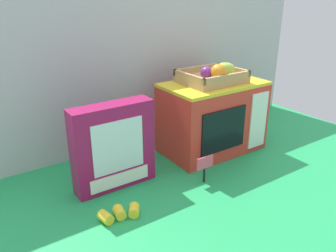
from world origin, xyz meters
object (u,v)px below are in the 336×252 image
Objects in this scene: cookie_set_box at (114,147)px; price_sign at (205,165)px; loose_toy_banana at (120,213)px; food_groups_crate at (213,76)px; toy_microwave at (212,117)px.

price_sign is (0.27, -0.16, -0.08)m from cookie_set_box.
loose_toy_banana is (-0.07, -0.17, -0.13)m from cookie_set_box.
price_sign is (-0.19, -0.20, -0.25)m from food_groups_crate.
cookie_set_box is (-0.47, -0.04, 0.00)m from toy_microwave.
toy_microwave is at bearing 21.34° from loose_toy_banana.
toy_microwave is 0.59m from loose_toy_banana.
food_groups_crate is at bearing 4.68° from cookie_set_box.
cookie_set_box reaches higher than price_sign.
toy_microwave is at bearing -25.29° from food_groups_crate.
toy_microwave is at bearing 4.40° from cookie_set_box.
toy_microwave is 1.38× the size of cookie_set_box.
food_groups_crate is (-0.00, 0.00, 0.17)m from toy_microwave.
price_sign is at bearing -135.63° from toy_microwave.
food_groups_crate is 1.83× the size of loose_toy_banana.
toy_microwave is at bearing 44.37° from price_sign.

